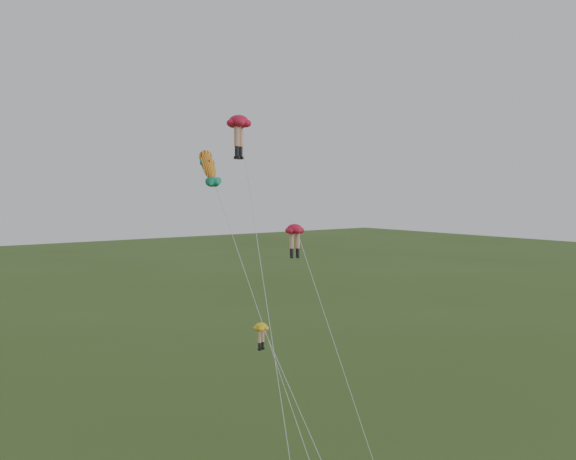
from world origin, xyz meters
TOP-DOWN VIEW (x-y plane):
  - legs_kite_red_high at (2.27, 10.46)m, footprint 6.72×14.41m
  - legs_kite_red_mid at (3.22, 5.59)m, footprint 1.64×8.42m
  - legs_kite_yellow at (-1.55, 2.16)m, footprint 1.16×6.16m
  - fish_kite at (-0.15, 10.24)m, footprint 1.93×13.44m

SIDE VIEW (x-z plane):
  - legs_kite_yellow at x=-1.55m, z-range 3.04..10.63m
  - legs_kite_red_mid at x=3.22m, z-range 5.52..18.05m
  - fish_kite at x=-0.15m, z-range 7.33..24.79m
  - legs_kite_red_high at x=2.27m, z-range 8.92..28.44m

